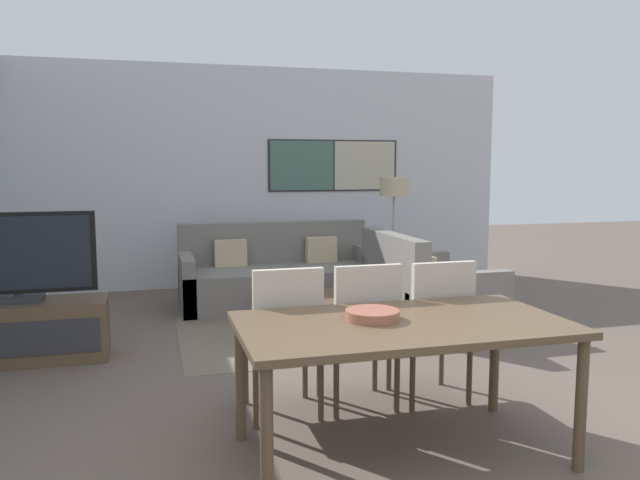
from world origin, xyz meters
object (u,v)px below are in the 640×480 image
at_px(television, 17,258).
at_px(fruit_bowl, 372,314).
at_px(coffee_table, 309,305).
at_px(sofa_side, 422,294).
at_px(sofa_main, 279,278).
at_px(floor_lamp, 394,196).
at_px(dining_chair_left, 284,333).
at_px(dining_chair_centre, 361,328).
at_px(dining_chair_right, 434,323).
at_px(tv_console, 21,332).
at_px(dining_table, 402,334).

relative_size(television, fruit_bowl, 4.06).
relative_size(coffee_table, fruit_bowl, 2.89).
bearing_deg(sofa_side, sofa_main, 44.25).
relative_size(sofa_main, floor_lamp, 1.56).
xyz_separation_m(dining_chair_left, floor_lamp, (2.00, 3.17, 0.66)).
height_order(dining_chair_centre, dining_chair_right, same).
bearing_deg(fruit_bowl, tv_console, 134.10).
bearing_deg(sofa_main, dining_table, -91.89).
xyz_separation_m(dining_chair_left, dining_chair_right, (1.00, -0.01, 0.00)).
height_order(tv_console, sofa_main, sofa_main).
relative_size(dining_table, dining_chair_left, 1.82).
distance_m(dining_table, fruit_bowl, 0.19).
height_order(dining_table, dining_chair_right, dining_chair_right).
relative_size(dining_table, dining_chair_centre, 1.82).
relative_size(coffee_table, dining_chair_left, 0.88).
bearing_deg(sofa_main, dining_chair_left, -101.06).
bearing_deg(fruit_bowl, dining_chair_right, 41.68).
height_order(television, coffee_table, television).
xyz_separation_m(dining_table, floor_lamp, (1.50, 3.83, 0.52)).
bearing_deg(dining_chair_right, dining_chair_centre, 178.42).
xyz_separation_m(tv_console, dining_chair_right, (2.79, -1.64, 0.29)).
distance_m(sofa_side, dining_chair_left, 2.70).
relative_size(dining_table, dining_chair_right, 1.82).
relative_size(coffee_table, dining_table, 0.49).
bearing_deg(dining_chair_left, coffee_table, 71.27).
height_order(tv_console, dining_chair_right, dining_chair_right).
distance_m(dining_table, dining_chair_left, 0.84).
relative_size(television, sofa_side, 0.83).
height_order(sofa_side, floor_lamp, floor_lamp).
relative_size(dining_chair_centre, dining_chair_right, 1.00).
distance_m(tv_console, television, 0.60).
height_order(sofa_main, dining_chair_centre, dining_chair_centre).
relative_size(tv_console, sofa_side, 0.93).
bearing_deg(floor_lamp, sofa_main, 178.75).
xyz_separation_m(dining_chair_left, fruit_bowl, (0.36, -0.58, 0.24)).
distance_m(sofa_main, floor_lamp, 1.65).
xyz_separation_m(tv_console, dining_table, (2.29, -2.29, 0.43)).
height_order(tv_console, dining_chair_centre, dining_chair_centre).
relative_size(coffee_table, dining_chair_right, 0.88).
relative_size(sofa_main, dining_table, 1.28).
xyz_separation_m(sofa_main, dining_chair_left, (-0.63, -3.20, 0.25)).
bearing_deg(dining_chair_centre, sofa_main, 87.72).
distance_m(tv_console, sofa_main, 2.88).
height_order(sofa_main, dining_chair_right, dining_chair_right).
bearing_deg(tv_console, sofa_main, 33.07).
bearing_deg(coffee_table, dining_chair_left, -108.73).
bearing_deg(fruit_bowl, television, 134.09).
relative_size(sofa_main, sofa_side, 1.56).
distance_m(coffee_table, fruit_bowl, 2.50).
bearing_deg(television, dining_table, -45.00).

